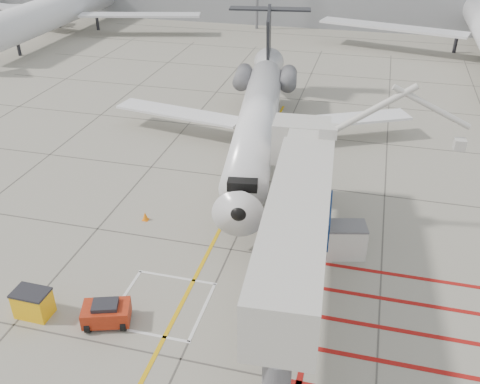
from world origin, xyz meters
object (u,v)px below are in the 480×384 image
(regional_jet, at_px, (256,110))
(pushback_tug, at_px, (106,312))
(jet_bridge, at_px, (296,238))
(spill_bin, at_px, (33,303))

(regional_jet, xyz_separation_m, pushback_tug, (-2.82, -17.37, -3.33))
(jet_bridge, bearing_deg, spill_bin, -165.24)
(regional_jet, xyz_separation_m, spill_bin, (-6.31, -17.71, -3.25))
(pushback_tug, bearing_deg, jet_bridge, 5.32)
(regional_jet, relative_size, spill_bin, 19.05)
(regional_jet, height_order, jet_bridge, regional_jet)
(regional_jet, bearing_deg, jet_bridge, -78.42)
(regional_jet, distance_m, spill_bin, 19.08)
(pushback_tug, bearing_deg, regional_jet, 62.18)
(regional_jet, relative_size, jet_bridge, 1.64)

